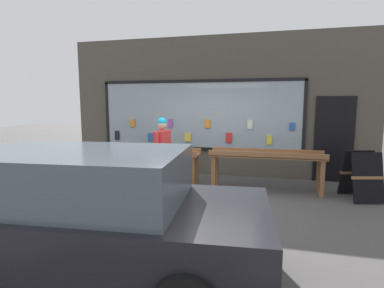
# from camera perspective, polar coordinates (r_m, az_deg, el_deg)

# --- Properties ---
(ground_plane) EXTENTS (40.00, 40.00, 0.00)m
(ground_plane) POSITION_cam_1_polar(r_m,az_deg,el_deg) (6.06, 0.36, -10.74)
(ground_plane) COLOR #474444
(shopfront_facade) EXTENTS (8.08, 0.29, 3.68)m
(shopfront_facade) POSITION_cam_1_polar(r_m,az_deg,el_deg) (8.09, 4.46, 6.96)
(shopfront_facade) COLOR #4C473D
(shopfront_facade) RESTS_ON ground_plane
(display_table_left) EXTENTS (2.46, 0.58, 0.86)m
(display_table_left) POSITION_cam_1_polar(r_m,az_deg,el_deg) (7.29, -8.16, -2.10)
(display_table_left) COLOR brown
(display_table_left) RESTS_ON ground_plane
(display_table_right) EXTENTS (2.46, 0.58, 0.90)m
(display_table_right) POSITION_cam_1_polar(r_m,az_deg,el_deg) (6.76, 13.98, -2.74)
(display_table_right) COLOR brown
(display_table_right) RESTS_ON ground_plane
(person_browsing) EXTENTS (0.27, 0.65, 1.62)m
(person_browsing) POSITION_cam_1_polar(r_m,az_deg,el_deg) (6.58, -5.67, -0.88)
(person_browsing) COLOR black
(person_browsing) RESTS_ON ground_plane
(small_dog) EXTENTS (0.40, 0.57, 0.43)m
(small_dog) POSITION_cam_1_polar(r_m,az_deg,el_deg) (6.66, -9.89, -6.50)
(small_dog) COLOR black
(small_dog) RESTS_ON ground_plane
(sandwich_board_sign) EXTENTS (0.74, 0.82, 0.97)m
(sandwich_board_sign) POSITION_cam_1_polar(r_m,az_deg,el_deg) (6.93, 29.57, -5.17)
(sandwich_board_sign) COLOR black
(sandwich_board_sign) RESTS_ON ground_plane
(parked_car) EXTENTS (4.39, 2.13, 1.41)m
(parked_car) POSITION_cam_1_polar(r_m,az_deg,el_deg) (3.69, -21.02, -11.46)
(parked_car) COLOR black
(parked_car) RESTS_ON ground_plane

